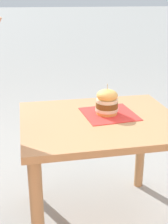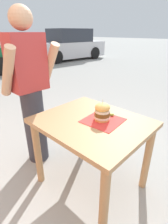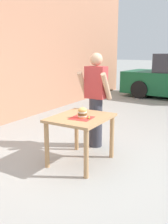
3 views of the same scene
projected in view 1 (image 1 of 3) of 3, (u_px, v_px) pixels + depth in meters
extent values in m
plane|color=#9E9E99|center=(98.00, 219.00, 2.15)|extent=(80.00, 80.00, 0.00)
cube|color=tan|center=(100.00, 122.00, 1.89)|extent=(0.80, 0.95, 0.04)
cylinder|color=tan|center=(141.00, 146.00, 2.41)|extent=(0.07, 0.07, 0.71)
cylinder|color=tan|center=(38.00, 218.00, 1.63)|extent=(0.07, 0.07, 0.71)
cylinder|color=tan|center=(32.00, 156.00, 2.26)|extent=(0.07, 0.07, 0.71)
cube|color=red|center=(109.00, 114.00, 1.95)|extent=(0.34, 0.34, 0.00)
cylinder|color=#E5B25B|center=(107.00, 112.00, 1.95)|extent=(0.13, 0.13, 0.02)
cylinder|color=silver|center=(107.00, 109.00, 1.94)|extent=(0.14, 0.14, 0.02)
cylinder|color=brown|center=(107.00, 105.00, 1.93)|extent=(0.14, 0.14, 0.04)
cylinder|color=silver|center=(107.00, 100.00, 1.92)|extent=(0.13, 0.13, 0.02)
ellipsoid|color=#E5B25B|center=(107.00, 95.00, 1.91)|extent=(0.13, 0.13, 0.08)
cylinder|color=#D1B77F|center=(107.00, 88.00, 1.90)|extent=(0.00, 0.00, 0.05)
cylinder|color=#8EA83D|center=(102.00, 106.00, 2.05)|extent=(0.06, 0.09, 0.02)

